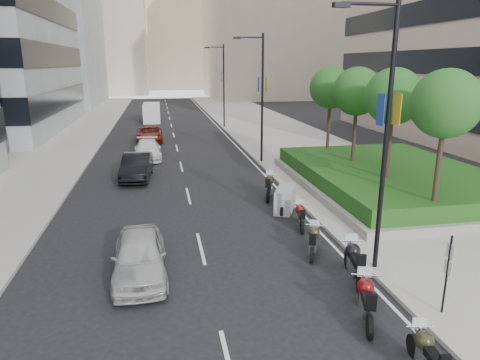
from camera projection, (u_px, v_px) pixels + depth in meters
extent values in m
plane|color=black|center=(262.00, 297.00, 13.28)|extent=(160.00, 160.00, 0.00)
cube|color=#9E9B93|center=(279.00, 134.00, 43.31)|extent=(10.00, 100.00, 0.15)
cube|color=#9E9B93|center=(60.00, 141.00, 39.55)|extent=(8.00, 100.00, 0.15)
cube|color=silver|center=(227.00, 137.00, 42.38)|extent=(0.12, 100.00, 0.01)
cube|color=silver|center=(174.00, 138.00, 41.44)|extent=(0.12, 100.00, 0.01)
cube|color=gray|center=(25.00, 14.00, 71.38)|extent=(22.00, 26.00, 30.00)
cube|color=#B7AD93|center=(276.00, 8.00, 88.30)|extent=(28.00, 24.00, 36.00)
cube|color=#B7AD93|center=(89.00, 19.00, 100.36)|extent=(26.00, 24.00, 34.00)
cube|color=#B7AD93|center=(172.00, 20.00, 122.37)|extent=(30.00, 24.00, 38.00)
cube|color=gray|center=(391.00, 184.00, 24.46)|extent=(10.00, 14.00, 0.40)
cube|color=#1C4313|center=(392.00, 174.00, 24.30)|extent=(9.40, 13.40, 0.80)
cylinder|color=#332319|center=(437.00, 174.00, 17.92)|extent=(0.22, 0.22, 4.00)
sphere|color=#1D5C22|center=(446.00, 104.00, 17.16)|extent=(2.80, 2.80, 2.80)
cylinder|color=#332319|center=(388.00, 154.00, 21.71)|extent=(0.22, 0.22, 4.00)
sphere|color=#1D5C22|center=(394.00, 96.00, 20.95)|extent=(2.80, 2.80, 2.80)
cylinder|color=#332319|center=(354.00, 141.00, 25.50)|extent=(0.22, 0.22, 4.00)
sphere|color=#1D5C22|center=(357.00, 91.00, 24.74)|extent=(2.80, 2.80, 2.80)
cylinder|color=#332319|center=(328.00, 131.00, 29.29)|extent=(0.22, 0.22, 4.00)
sphere|color=#1D5C22|center=(331.00, 88.00, 28.53)|extent=(2.80, 2.80, 2.80)
cylinder|color=black|center=(386.00, 144.00, 13.81)|extent=(0.16, 0.16, 9.00)
cylinder|color=black|center=(370.00, 4.00, 12.54)|extent=(1.80, 0.10, 0.10)
cube|color=black|center=(341.00, 5.00, 12.39)|extent=(0.50, 0.22, 0.14)
cube|color=gold|center=(397.00, 109.00, 13.57)|extent=(0.02, 0.45, 1.00)
cube|color=#1B3698|center=(381.00, 110.00, 13.47)|extent=(0.02, 0.45, 1.00)
cylinder|color=black|center=(262.00, 101.00, 29.92)|extent=(0.16, 0.16, 9.00)
cylinder|color=black|center=(250.00, 37.00, 28.66)|extent=(1.80, 0.10, 0.10)
cube|color=black|center=(237.00, 38.00, 28.51)|extent=(0.50, 0.22, 0.14)
cube|color=gold|center=(266.00, 84.00, 29.68)|extent=(0.02, 0.45, 1.00)
cube|color=#1B3698|center=(259.00, 85.00, 29.58)|extent=(0.02, 0.45, 1.00)
cylinder|color=black|center=(224.00, 87.00, 46.99)|extent=(0.16, 0.16, 9.00)
cylinder|color=black|center=(215.00, 47.00, 45.72)|extent=(1.80, 0.10, 0.10)
cube|color=black|center=(207.00, 48.00, 45.57)|extent=(0.50, 0.22, 0.14)
cube|color=gold|center=(226.00, 77.00, 46.75)|extent=(0.02, 0.45, 1.00)
cube|color=#1B3698|center=(221.00, 77.00, 46.65)|extent=(0.02, 0.45, 1.00)
cylinder|color=black|center=(446.00, 277.00, 11.91)|extent=(0.06, 0.06, 2.50)
cube|color=silver|center=(450.00, 251.00, 11.70)|extent=(0.02, 0.32, 0.42)
cube|color=silver|center=(448.00, 268.00, 11.83)|extent=(0.02, 0.32, 0.42)
cylinder|color=black|center=(413.00, 346.00, 10.52)|extent=(0.20, 0.59, 0.58)
sphere|color=#292917|center=(424.00, 340.00, 9.92)|extent=(0.45, 0.45, 0.45)
cube|color=black|center=(436.00, 359.00, 9.37)|extent=(0.36, 0.73, 0.15)
cylinder|color=silver|center=(420.00, 326.00, 10.11)|extent=(0.69, 0.15, 0.05)
cylinder|color=black|center=(370.00, 327.00, 11.22)|extent=(0.32, 0.64, 0.64)
cylinder|color=black|center=(362.00, 295.00, 12.79)|extent=(0.32, 0.64, 0.64)
cube|color=silver|center=(366.00, 305.00, 11.91)|extent=(0.58, 0.93, 0.43)
sphere|color=#600C0E|center=(366.00, 287.00, 12.13)|extent=(0.49, 0.49, 0.49)
cube|color=black|center=(369.00, 301.00, 11.53)|extent=(0.52, 0.82, 0.16)
cylinder|color=silver|center=(365.00, 275.00, 12.34)|extent=(0.74, 0.30, 0.05)
cylinder|color=black|center=(360.00, 284.00, 13.43)|extent=(0.26, 0.68, 0.66)
cylinder|color=black|center=(348.00, 259.00, 15.08)|extent=(0.26, 0.68, 0.66)
cube|color=silver|center=(355.00, 267.00, 14.15)|extent=(0.50, 0.96, 0.45)
sphere|color=black|center=(353.00, 251.00, 14.39)|extent=(0.51, 0.51, 0.51)
cube|color=black|center=(358.00, 261.00, 13.75)|extent=(0.45, 0.85, 0.17)
cylinder|color=silver|center=(351.00, 241.00, 14.60)|extent=(0.79, 0.21, 0.05)
cylinder|color=black|center=(312.00, 256.00, 15.49)|extent=(0.33, 0.56, 0.57)
cylinder|color=black|center=(314.00, 240.00, 16.86)|extent=(0.33, 0.56, 0.57)
cube|color=silver|center=(313.00, 244.00, 16.09)|extent=(0.57, 0.82, 0.38)
sphere|color=#332F1C|center=(314.00, 232.00, 16.28)|extent=(0.44, 0.44, 0.44)
cube|color=black|center=(313.00, 240.00, 15.76)|extent=(0.51, 0.73, 0.15)
cylinder|color=silver|center=(315.00, 225.00, 16.46)|extent=(0.64, 0.32, 0.05)
cylinder|color=black|center=(302.00, 228.00, 18.12)|extent=(0.22, 0.56, 0.55)
cylinder|color=black|center=(298.00, 216.00, 19.50)|extent=(0.22, 0.56, 0.55)
cube|color=silver|center=(300.00, 219.00, 18.73)|extent=(0.42, 0.80, 0.37)
sphere|color=maroon|center=(300.00, 209.00, 18.92)|extent=(0.43, 0.43, 0.43)
cube|color=black|center=(301.00, 215.00, 18.39)|extent=(0.38, 0.71, 0.14)
cylinder|color=silver|center=(299.00, 203.00, 19.10)|extent=(0.66, 0.18, 0.04)
cylinder|color=black|center=(282.00, 210.00, 20.27)|extent=(0.34, 0.56, 0.57)
cylinder|color=black|center=(287.00, 201.00, 21.64)|extent=(0.34, 0.56, 0.57)
cube|color=gray|center=(285.00, 199.00, 20.87)|extent=(1.52, 2.07, 1.15)
cylinder|color=black|center=(268.00, 197.00, 22.20)|extent=(0.33, 0.67, 0.66)
cylinder|color=black|center=(270.00, 188.00, 23.82)|extent=(0.33, 0.67, 0.66)
cube|color=silver|center=(269.00, 189.00, 22.91)|extent=(0.59, 0.96, 0.45)
sphere|color=black|center=(270.00, 180.00, 23.14)|extent=(0.51, 0.51, 0.51)
cube|color=black|center=(269.00, 184.00, 22.51)|extent=(0.54, 0.85, 0.17)
cylinder|color=silver|center=(270.00, 174.00, 23.35)|extent=(0.76, 0.30, 0.05)
imported|color=#ACACAE|center=(140.00, 256.00, 14.42)|extent=(1.88, 4.42, 1.49)
imported|color=black|center=(137.00, 167.00, 26.70)|extent=(1.98, 4.86, 1.57)
imported|color=white|center=(148.00, 150.00, 32.34)|extent=(2.07, 4.84, 1.39)
imported|color=maroon|center=(150.00, 134.00, 39.60)|extent=(2.33, 5.03, 1.40)
cube|color=white|center=(152.00, 113.00, 53.02)|extent=(2.03, 5.27, 2.21)
cube|color=white|center=(152.00, 119.00, 51.27)|extent=(2.01, 1.27, 1.16)
cylinder|color=black|center=(145.00, 121.00, 51.27)|extent=(0.26, 0.74, 0.74)
cylinder|color=black|center=(159.00, 120.00, 51.58)|extent=(0.26, 0.74, 0.74)
cylinder|color=black|center=(146.00, 117.00, 54.66)|extent=(0.26, 0.74, 0.74)
cylinder|color=black|center=(159.00, 117.00, 54.96)|extent=(0.26, 0.74, 0.74)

